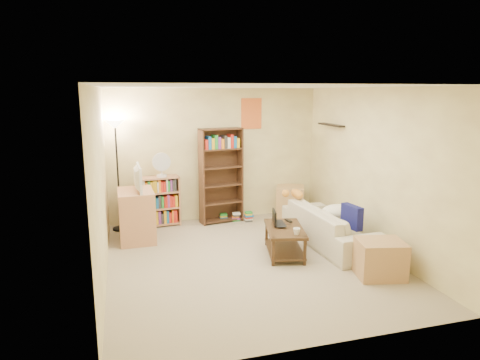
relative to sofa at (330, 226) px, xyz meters
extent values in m
plane|color=tan|center=(-1.48, -0.32, -0.30)|extent=(4.50, 4.50, 0.00)
cube|color=#FFF4AB|center=(-1.48, 1.93, 0.95)|extent=(4.00, 0.04, 2.50)
cube|color=#FFF4AB|center=(-1.48, -2.57, 0.95)|extent=(4.00, 0.04, 2.50)
cube|color=#FFF4AB|center=(-3.48, -0.32, 0.95)|extent=(0.04, 4.50, 2.50)
cube|color=#FFF4AB|center=(0.52, -0.32, 0.95)|extent=(0.04, 4.50, 2.50)
cube|color=white|center=(-1.48, -0.32, 2.20)|extent=(4.00, 4.50, 0.04)
cube|color=red|center=(-0.76, 1.92, 1.72)|extent=(0.40, 0.02, 0.58)
cube|color=black|center=(0.44, 0.98, 1.55)|extent=(0.12, 0.80, 0.03)
imported|color=beige|center=(0.00, 0.00, 0.00)|extent=(2.13, 1.00, 0.60)
cube|color=navy|center=(0.12, -0.44, 0.27)|extent=(0.18, 0.41, 0.35)
ellipsoid|color=white|center=(0.14, 0.06, 0.21)|extent=(0.55, 0.39, 0.24)
ellipsoid|color=orange|center=(-0.26, 0.77, 0.38)|extent=(0.38, 0.19, 0.15)
sphere|color=orange|center=(-0.48, 0.76, 0.40)|extent=(0.13, 0.13, 0.13)
cube|color=#422A19|center=(-0.89, -0.24, 0.11)|extent=(0.73, 1.05, 0.04)
cube|color=#422A19|center=(-0.89, -0.24, -0.21)|extent=(0.70, 1.00, 0.03)
cube|color=#422A19|center=(-1.20, -0.60, -0.09)|extent=(0.04, 0.04, 0.43)
cube|color=#422A19|center=(-0.76, -0.70, -0.09)|extent=(0.04, 0.04, 0.43)
cube|color=#422A19|center=(-1.02, 0.22, -0.09)|extent=(0.04, 0.04, 0.43)
cube|color=#422A19|center=(-0.57, 0.12, -0.09)|extent=(0.04, 0.04, 0.43)
imported|color=black|center=(-0.86, -0.11, 0.14)|extent=(0.46, 0.37, 0.03)
cube|color=white|center=(-1.00, -0.08, 0.26)|extent=(0.08, 0.31, 0.21)
imported|color=white|center=(-0.84, -0.59, 0.18)|extent=(0.18, 0.18, 0.10)
cube|color=black|center=(-0.71, 0.05, 0.14)|extent=(0.07, 0.17, 0.02)
cube|color=tan|center=(-3.01, 1.04, 0.12)|extent=(0.58, 0.80, 0.85)
imported|color=black|center=(-3.01, 1.04, 0.76)|extent=(0.73, 0.13, 0.42)
cube|color=#482B1B|center=(-1.42, 1.65, 0.59)|extent=(0.83, 0.39, 1.78)
cube|color=#B37B57|center=(-2.56, 1.73, 0.16)|extent=(0.74, 0.36, 0.92)
cylinder|color=silver|center=(-2.51, 1.71, 0.64)|extent=(0.18, 0.18, 0.04)
cylinder|color=silver|center=(-2.51, 1.71, 0.74)|extent=(0.02, 0.02, 0.18)
cylinder|color=silver|center=(-2.51, 1.68, 0.90)|extent=(0.33, 0.06, 0.33)
cylinder|color=black|center=(-3.28, 1.68, -0.28)|extent=(0.29, 0.29, 0.03)
cylinder|color=black|center=(-3.28, 1.68, 0.63)|extent=(0.03, 0.03, 1.85)
cone|color=#F5DFBF|center=(-3.28, 1.68, 1.59)|extent=(0.33, 0.33, 0.15)
cube|color=tan|center=(-0.03, 1.65, 0.00)|extent=(0.70, 0.70, 0.60)
cube|color=tan|center=(0.05, -1.32, -0.05)|extent=(0.69, 0.62, 0.50)
cube|color=red|center=(-1.37, 1.73, -0.23)|extent=(0.16, 0.12, 0.14)
cube|color=#1966B2|center=(-1.15, 1.63, -0.22)|extent=(0.16, 0.12, 0.16)
cube|color=gold|center=(-0.92, 1.53, -0.20)|extent=(0.16, 0.12, 0.19)
camera|label=1|loc=(-3.20, -5.98, 2.14)|focal=32.00mm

